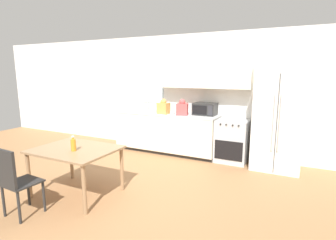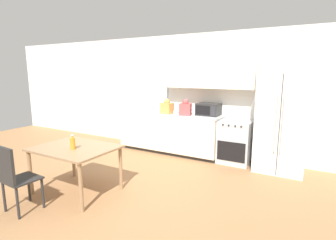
# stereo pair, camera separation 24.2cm
# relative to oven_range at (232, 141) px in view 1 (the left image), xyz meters

# --- Properties ---
(ground_plane) EXTENTS (12.00, 12.00, 0.00)m
(ground_plane) POSITION_rel_oven_range_xyz_m (-1.26, -1.99, -0.44)
(ground_plane) COLOR #9E7047
(wall_back) EXTENTS (12.00, 0.38, 2.70)m
(wall_back) POSITION_rel_oven_range_xyz_m (-1.17, 0.30, 1.00)
(wall_back) COLOR silver
(wall_back) RESTS_ON ground_plane
(kitchen_counter) EXTENTS (2.43, 0.68, 0.93)m
(kitchen_counter) POSITION_rel_oven_range_xyz_m (-1.53, -0.03, 0.03)
(kitchen_counter) COLOR #333333
(kitchen_counter) RESTS_ON ground_plane
(oven_range) EXTENTS (0.64, 0.62, 0.88)m
(oven_range) POSITION_rel_oven_range_xyz_m (0.00, 0.00, 0.00)
(oven_range) COLOR #B7BABC
(oven_range) RESTS_ON ground_plane
(refrigerator) EXTENTS (0.88, 0.74, 1.86)m
(refrigerator) POSITION_rel_oven_range_xyz_m (0.86, -0.05, 0.49)
(refrigerator) COLOR silver
(refrigerator) RESTS_ON ground_plane
(kitchen_sink) EXTENTS (0.68, 0.42, 0.26)m
(kitchen_sink) POSITION_rel_oven_range_xyz_m (-2.13, -0.02, 0.50)
(kitchen_sink) COLOR #B7BABC
(kitchen_sink) RESTS_ON kitchen_counter
(microwave) EXTENTS (0.49, 0.38, 0.26)m
(microwave) POSITION_rel_oven_range_xyz_m (-0.64, 0.08, 0.62)
(microwave) COLOR #282828
(microwave) RESTS_ON kitchen_counter
(coffee_mug) EXTENTS (0.12, 0.09, 0.08)m
(coffee_mug) POSITION_rel_oven_range_xyz_m (-1.30, -0.18, 0.53)
(coffee_mug) COLOR white
(coffee_mug) RESTS_ON kitchen_counter
(grocery_bag_0) EXTENTS (0.26, 0.22, 0.34)m
(grocery_bag_0) POSITION_rel_oven_range_xyz_m (-1.53, -0.17, 0.64)
(grocery_bag_0) COLOR #DB994C
(grocery_bag_0) RESTS_ON kitchen_counter
(grocery_bag_1) EXTENTS (0.28, 0.26, 0.35)m
(grocery_bag_1) POSITION_rel_oven_range_xyz_m (-1.07, -0.17, 0.64)
(grocery_bag_1) COLOR #D14C4C
(grocery_bag_1) RESTS_ON kitchen_counter
(dining_table) EXTENTS (1.20, 0.94, 0.72)m
(dining_table) POSITION_rel_oven_range_xyz_m (-1.79, -2.57, 0.19)
(dining_table) COLOR #997551
(dining_table) RESTS_ON ground_plane
(dining_chair_near) EXTENTS (0.42, 0.42, 0.93)m
(dining_chair_near) POSITION_rel_oven_range_xyz_m (-1.98, -3.42, 0.10)
(dining_chair_near) COLOR #282828
(dining_chair_near) RESTS_ON ground_plane
(drink_bottle) EXTENTS (0.07, 0.07, 0.22)m
(drink_bottle) POSITION_rel_oven_range_xyz_m (-1.72, -2.67, 0.38)
(drink_bottle) COLOR orange
(drink_bottle) RESTS_ON dining_table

